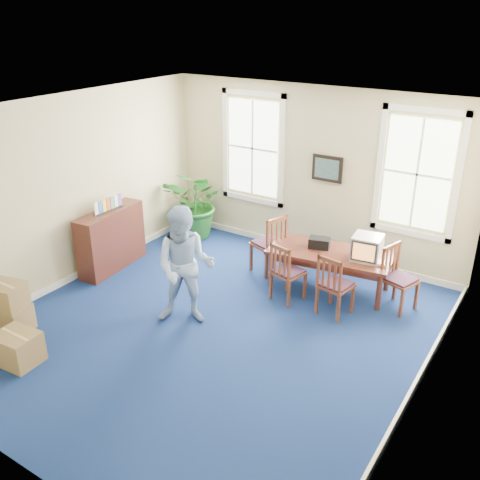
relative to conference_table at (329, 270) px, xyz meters
The scene contains 25 objects.
floor 2.31m from the conference_table, 114.42° to the right, with size 6.50×6.50×0.00m, color navy.
ceiling 3.65m from the conference_table, 114.42° to the right, with size 6.50×6.50×0.00m, color white.
wall_back 1.96m from the conference_table, 128.87° to the left, with size 6.50×6.50×0.00m, color #C1B589.
wall_front 5.56m from the conference_table, 100.04° to the right, with size 6.50×6.50×0.00m, color #C1B589.
wall_left 4.63m from the conference_table, 152.20° to the right, with size 6.50×6.50×0.00m, color #C1B589.
wall_right 3.18m from the conference_table, 45.32° to the right, with size 6.50×6.50×0.00m, color #C1B589.
baseboard_back 1.51m from the conference_table, 129.60° to the left, with size 6.00×0.04×0.12m, color white.
baseboard_left 4.44m from the conference_table, 152.02° to the right, with size 0.04×6.50×0.12m, color white.
baseboard_right 2.92m from the conference_table, 45.74° to the right, with size 0.04×6.50×0.12m, color white.
window_left 2.96m from the conference_table, 152.85° to the left, with size 1.40×0.12×2.20m, color white, non-canonical shape.
window_right 2.16m from the conference_table, 50.28° to the left, with size 1.40×0.12×2.20m, color white, non-canonical shape.
wall_picture 1.91m from the conference_table, 119.88° to the left, with size 0.58×0.06×0.48m, color black, non-canonical shape.
conference_table is the anchor object (origin of this frame).
crt_tv 0.82m from the conference_table, ahead, with size 0.45×0.49×0.41m, color #B7B7BC, non-canonical shape.
game_console 0.95m from the conference_table, ahead, with size 0.15×0.18×0.05m, color white.
equipment_bag 0.49m from the conference_table, 168.69° to the left, with size 0.35×0.23×0.17m, color black.
chair_near_left 0.82m from the conference_table, 120.96° to the right, with size 0.45×0.45×1.01m, color brown, non-canonical shape.
chair_near_right 0.82m from the conference_table, 59.04° to the right, with size 0.46×0.46×1.03m, color brown, non-canonical shape.
chair_end_left 1.22m from the conference_table, behind, with size 0.50×0.50×1.11m, color brown, non-canonical shape.
chair_end_right 1.21m from the conference_table, ahead, with size 0.47×0.47×1.04m, color brown, non-canonical shape.
man 2.60m from the conference_table, 123.43° to the right, with size 0.90×0.70×1.85m, color #96B5E1.
credenza 3.95m from the conference_table, 158.97° to the right, with size 0.41×1.44×1.13m, color #4C2118.
brochure_rack 4.03m from the conference_table, 158.87° to the right, with size 0.10×0.58×0.26m, color #99999E, non-canonical shape.
potted_plant 3.30m from the conference_table, 169.80° to the left, with size 1.32×1.15×1.47m, color #1A591C.
cardboard_boxes 4.87m from the conference_table, 131.01° to the right, with size 1.46×1.46×0.83m, color olive, non-canonical shape.
Camera 1 is at (4.07, -5.52, 4.48)m, focal length 40.00 mm.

